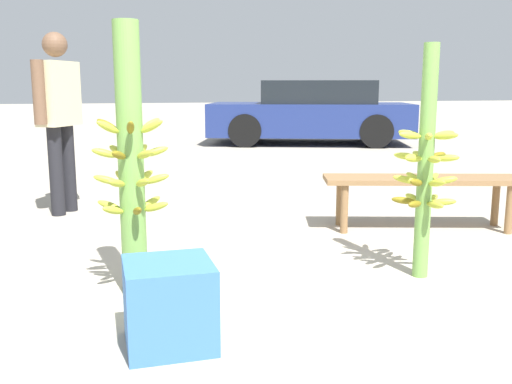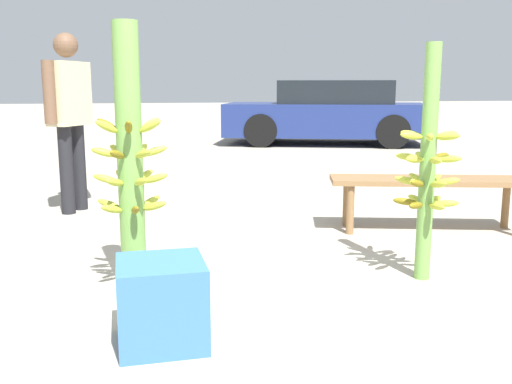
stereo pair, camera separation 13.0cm
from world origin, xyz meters
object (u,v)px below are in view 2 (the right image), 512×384
market_bench (431,186)px  parked_car (328,113)px  banana_stalk_left (130,163)px  produce_crate (162,303)px  banana_stalk_center (427,166)px  vendor_person (69,108)px

market_bench → parked_car: (1.73, 6.95, 0.25)m
banana_stalk_left → produce_crate: banana_stalk_left is taller
banana_stalk_left → market_bench: bearing=20.6°
banana_stalk_center → market_bench: bearing=58.1°
banana_stalk_center → parked_car: 8.32m
banana_stalk_left → produce_crate: bearing=-81.6°
banana_stalk_left → parked_car: (4.05, 7.82, -0.11)m
market_bench → produce_crate: (-2.22, -1.56, -0.18)m
banana_stalk_left → produce_crate: (0.10, -0.69, -0.54)m
parked_car → produce_crate: (-3.95, -8.51, -0.43)m
vendor_person → parked_car: (4.53, 5.53, -0.33)m
vendor_person → banana_stalk_left: bearing=41.7°
vendor_person → produce_crate: (0.58, -2.97, -0.76)m
market_bench → produce_crate: market_bench is taller
banana_stalk_left → parked_car: bearing=62.6°
vendor_person → produce_crate: vendor_person is taller
market_bench → parked_car: size_ratio=0.37×
vendor_person → market_bench: vendor_person is taller
vendor_person → parked_car: 7.16m
parked_car → produce_crate: parked_car is taller
market_bench → parked_car: bearing=92.6°
vendor_person → market_bench: 3.19m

